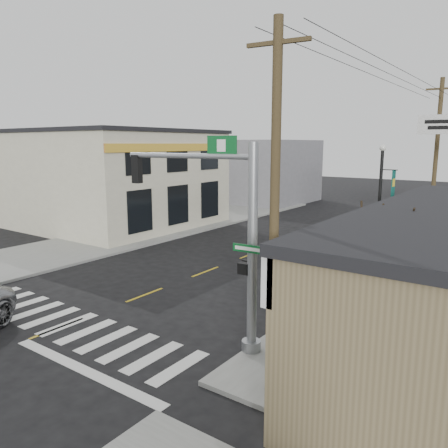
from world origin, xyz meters
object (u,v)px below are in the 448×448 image
Objects in this scene: traffic_signal_pole at (231,224)px; bare_tree at (387,216)px; fire_hydrant at (334,307)px; utility_pole_far at (436,160)px; guide_sign at (370,265)px; lamp_post at (381,196)px; utility_pole_near at (275,207)px.

traffic_signal_pole is 4.49m from bare_tree.
utility_pole_far reaches higher than fire_hydrant.
fire_hydrant is at bearing -158.26° from guide_sign.
utility_pole_far is (-1.57, 15.60, 1.06)m from bare_tree.
lamp_post is (-1.84, 7.31, 1.49)m from guide_sign.
utility_pole_near is (2.03, -1.14, 0.79)m from traffic_signal_pole.
guide_sign is 0.31× the size of utility_pole_far.
guide_sign is 7.68m from lamp_post.
fire_hydrant is at bearing 87.38° from utility_pole_near.
utility_pole_near is at bearing -106.77° from guide_sign.
utility_pole_near is at bearing -112.29° from bare_tree.
traffic_signal_pole is at bearing -143.26° from bare_tree.
bare_tree is 0.57× the size of utility_pole_near.
utility_pole_near is (-1.57, -3.82, 0.56)m from bare_tree.
traffic_signal_pole is 0.71× the size of utility_pole_near.
lamp_post is 0.61× the size of utility_pole_far.
fire_hydrant is 0.12× the size of lamp_post.
utility_pole_far is (1.14, 6.68, 1.54)m from lamp_post.
fire_hydrant is 0.08× the size of utility_pole_near.
guide_sign is 14.33m from utility_pole_far.
traffic_signal_pole is at bearing 144.86° from utility_pole_near.
bare_tree is at bearing -89.08° from utility_pole_far.
lamp_post is at bearing 81.28° from traffic_signal_pole.
utility_pole_far reaches higher than utility_pole_near.
utility_pole_far is (0.00, 19.42, 0.50)m from utility_pole_near.
utility_pole_near reaches higher than fire_hydrant.
traffic_signal_pole is at bearing -115.33° from fire_hydrant.
utility_pole_near is at bearing -86.73° from fire_hydrant.
fire_hydrant is at bearing -87.14° from lamp_post.
fire_hydrant is at bearing 151.04° from bare_tree.
utility_pole_near is 0.90× the size of utility_pole_far.
guide_sign reaches higher than fire_hydrant.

